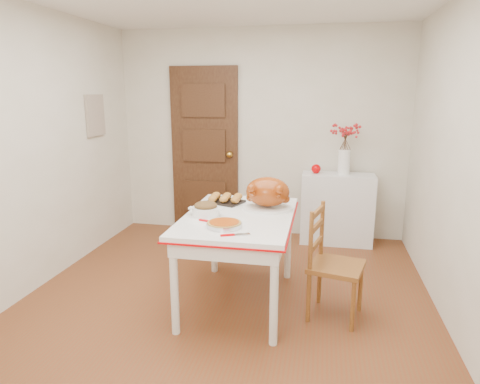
% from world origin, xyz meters
% --- Properties ---
extents(floor, '(3.50, 4.00, 0.00)m').
position_xyz_m(floor, '(0.00, 0.00, 0.00)').
color(floor, maroon).
rests_on(floor, ground).
extents(wall_back, '(3.50, 0.00, 2.50)m').
position_xyz_m(wall_back, '(0.00, 2.00, 1.25)').
color(wall_back, silver).
rests_on(wall_back, ground).
extents(wall_front, '(3.50, 0.00, 2.50)m').
position_xyz_m(wall_front, '(0.00, -2.00, 1.25)').
color(wall_front, silver).
rests_on(wall_front, ground).
extents(wall_left, '(0.00, 4.00, 2.50)m').
position_xyz_m(wall_left, '(-1.75, 0.00, 1.25)').
color(wall_left, silver).
rests_on(wall_left, ground).
extents(wall_right, '(0.00, 4.00, 2.50)m').
position_xyz_m(wall_right, '(1.75, 0.00, 1.25)').
color(wall_right, silver).
rests_on(wall_right, ground).
extents(door_back, '(0.85, 0.06, 2.06)m').
position_xyz_m(door_back, '(-0.70, 1.97, 1.03)').
color(door_back, black).
rests_on(door_back, ground).
extents(photo_board, '(0.03, 0.35, 0.45)m').
position_xyz_m(photo_board, '(-1.73, 1.20, 1.50)').
color(photo_board, tan).
rests_on(photo_board, ground).
extents(sideboard, '(0.83, 0.37, 0.83)m').
position_xyz_m(sideboard, '(0.95, 1.78, 0.41)').
color(sideboard, silver).
rests_on(sideboard, floor).
extents(kitchen_table, '(0.89, 1.30, 0.78)m').
position_xyz_m(kitchen_table, '(0.11, 0.11, 0.39)').
color(kitchen_table, white).
rests_on(kitchen_table, floor).
extents(chair_oak, '(0.48, 0.48, 0.89)m').
position_xyz_m(chair_oak, '(0.91, 0.03, 0.45)').
color(chair_oak, brown).
rests_on(chair_oak, floor).
extents(berry_vase, '(0.31, 0.31, 0.60)m').
position_xyz_m(berry_vase, '(1.00, 1.78, 1.13)').
color(berry_vase, white).
rests_on(berry_vase, sideboard).
extents(apple, '(0.11, 0.11, 0.11)m').
position_xyz_m(apple, '(0.69, 1.78, 0.88)').
color(apple, '#C50003').
rests_on(apple, sideboard).
extents(turkey_platter, '(0.53, 0.47, 0.27)m').
position_xyz_m(turkey_platter, '(0.32, 0.33, 0.91)').
color(turkey_platter, '#9C3F0D').
rests_on(turkey_platter, kitchen_table).
extents(pumpkin_pie, '(0.27, 0.27, 0.06)m').
position_xyz_m(pumpkin_pie, '(0.07, -0.22, 0.80)').
color(pumpkin_pie, '#A73E0A').
rests_on(pumpkin_pie, kitchen_table).
extents(stuffing_dish, '(0.29, 0.23, 0.11)m').
position_xyz_m(stuffing_dish, '(-0.15, 0.05, 0.83)').
color(stuffing_dish, brown).
rests_on(stuffing_dish, kitchen_table).
extents(rolls_tray, '(0.36, 0.32, 0.08)m').
position_xyz_m(rolls_tray, '(-0.08, 0.47, 0.82)').
color(rolls_tray, '#C6812D').
rests_on(rolls_tray, kitchen_table).
extents(pie_server, '(0.22, 0.14, 0.01)m').
position_xyz_m(pie_server, '(0.19, -0.38, 0.78)').
color(pie_server, silver).
rests_on(pie_server, kitchen_table).
extents(carving_knife, '(0.27, 0.15, 0.01)m').
position_xyz_m(carving_knife, '(-0.03, -0.14, 0.78)').
color(carving_knife, silver).
rests_on(carving_knife, kitchen_table).
extents(drinking_glass, '(0.09, 0.09, 0.12)m').
position_xyz_m(drinking_glass, '(0.20, 0.58, 0.83)').
color(drinking_glass, white).
rests_on(drinking_glass, kitchen_table).
extents(shaker_pair, '(0.09, 0.05, 0.08)m').
position_xyz_m(shaker_pair, '(0.42, 0.59, 0.82)').
color(shaker_pair, white).
rests_on(shaker_pair, kitchen_table).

